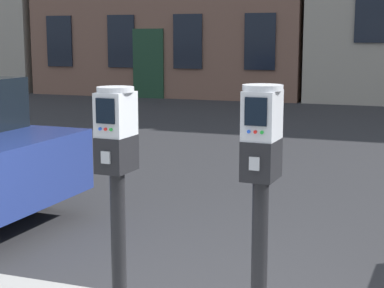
% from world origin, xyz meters
% --- Properties ---
extents(parking_meter_near_kerb, '(0.23, 0.26, 1.40)m').
position_xyz_m(parking_meter_near_kerb, '(-0.48, -0.12, 1.11)').
color(parking_meter_near_kerb, black).
rests_on(parking_meter_near_kerb, sidewalk_slab).
extents(parking_meter_twin_adjacent, '(0.23, 0.26, 1.44)m').
position_xyz_m(parking_meter_twin_adjacent, '(0.39, -0.12, 1.13)').
color(parking_meter_twin_adjacent, black).
rests_on(parking_meter_twin_adjacent, sidewalk_slab).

